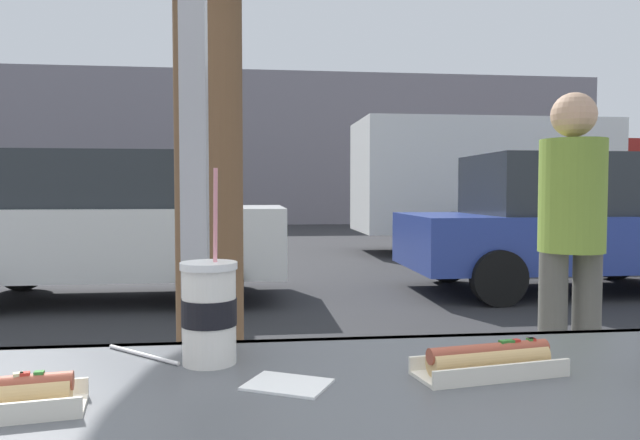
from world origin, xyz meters
TOP-DOWN VIEW (x-y plane):
  - ground_plane at (0.00, 8.00)m, footprint 60.00×60.00m
  - building_facade_far at (0.00, 22.31)m, footprint 28.00×1.20m
  - soda_cup_left at (0.04, -0.11)m, footprint 0.10×0.10m
  - hotdog_tray_near at (0.48, -0.23)m, footprint 0.25×0.13m
  - loose_straw at (-0.08, -0.06)m, footprint 0.14×0.14m
  - napkin_wrapper at (0.16, -0.25)m, footprint 0.15×0.13m
  - parked_car_white at (-1.59, 6.20)m, footprint 4.15×1.90m
  - parked_car_blue at (4.15, 6.20)m, footprint 4.15×2.00m
  - box_truck at (5.73, 11.10)m, footprint 6.96×2.44m
  - pedestrian at (1.70, 1.68)m, footprint 0.32×0.32m

SIDE VIEW (x-z plane):
  - ground_plane at x=0.00m, z-range 0.00..0.00m
  - parked_car_blue at x=4.15m, z-range 0.00..1.76m
  - parked_car_white at x=-1.59m, z-range 0.01..1.76m
  - napkin_wrapper at x=0.16m, z-range 1.01..1.02m
  - loose_straw at x=-0.08m, z-range 1.01..1.02m
  - hotdog_tray_near at x=0.48m, z-range 1.01..1.06m
  - pedestrian at x=1.70m, z-range 0.28..1.91m
  - soda_cup_left at x=0.04m, z-range 0.94..1.27m
  - box_truck at x=5.73m, z-range 0.16..2.91m
  - building_facade_far at x=0.00m, z-range 0.00..5.85m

